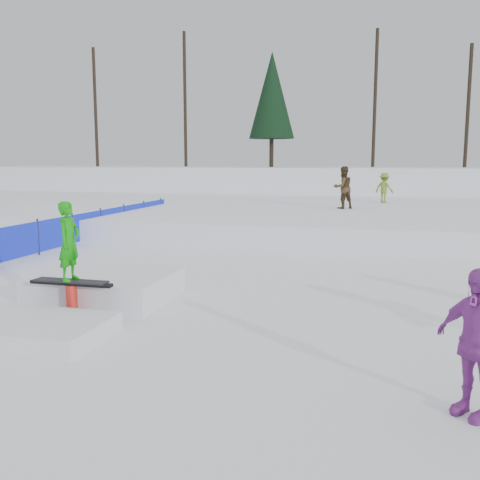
% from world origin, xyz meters
% --- Properties ---
extents(ground, '(120.00, 120.00, 0.00)m').
position_xyz_m(ground, '(0.00, 0.00, 0.00)').
color(ground, white).
extents(snow_berm, '(60.00, 14.00, 2.40)m').
position_xyz_m(snow_berm, '(0.00, 30.00, 1.20)').
color(snow_berm, white).
rests_on(snow_berm, ground).
extents(snow_midrise, '(50.00, 18.00, 0.80)m').
position_xyz_m(snow_midrise, '(0.00, 16.00, 0.40)').
color(snow_midrise, white).
rests_on(snow_midrise, ground).
extents(safety_fence, '(0.05, 16.00, 1.10)m').
position_xyz_m(safety_fence, '(-6.50, 6.60, 0.55)').
color(safety_fence, '#172BE2').
rests_on(safety_fence, ground).
extents(treeline, '(40.24, 4.22, 10.50)m').
position_xyz_m(treeline, '(6.18, 28.28, 7.45)').
color(treeline, black).
rests_on(treeline, snow_berm).
extents(walker_olive, '(1.11, 1.07, 1.80)m').
position_xyz_m(walker_olive, '(1.96, 14.01, 1.70)').
color(walker_olive, '#422F1B').
rests_on(walker_olive, snow_midrise).
extents(walker_ygreen, '(1.08, 0.93, 1.45)m').
position_xyz_m(walker_ygreen, '(3.71, 17.79, 1.53)').
color(walker_ygreen, olive).
rests_on(walker_ygreen, snow_midrise).
extents(spectator_purple, '(0.99, 0.99, 1.69)m').
position_xyz_m(spectator_purple, '(4.50, -3.17, 0.84)').
color(spectator_purple, purple).
rests_on(spectator_purple, ground).
extents(jib_rail_feature, '(2.60, 4.40, 2.11)m').
position_xyz_m(jib_rail_feature, '(-1.92, -0.31, 0.30)').
color(jib_rail_feature, white).
rests_on(jib_rail_feature, ground).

